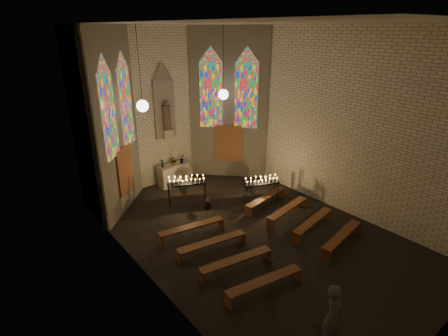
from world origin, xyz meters
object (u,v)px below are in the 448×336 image
Objects in this scene: altar at (174,175)px; visitor at (333,317)px; votive_stand_right at (261,182)px; votive_stand_left at (187,182)px; aisle_flower_pot at (208,204)px.

visitor reaches higher than altar.
votive_stand_left is at bearing 165.38° from votive_stand_right.
visitor is at bearing -99.79° from votive_stand_right.
votive_stand_right reaches higher than altar.
votive_stand_right is (1.92, -3.85, 0.45)m from altar.
votive_stand_left is 3.08m from votive_stand_right.
visitor reaches higher than votive_stand_right.
votive_stand_left reaches higher than aisle_flower_pot.
altar is 0.87× the size of votive_stand_left.
votive_stand_right is at bearing -11.35° from votive_stand_left.
votive_stand_left is at bearing 64.55° from visitor.
votive_stand_right is at bearing -63.47° from altar.
votive_stand_right is 0.92× the size of visitor.
aisle_flower_pot is at bearing 176.75° from votive_stand_right.
votive_stand_left is 0.97× the size of visitor.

